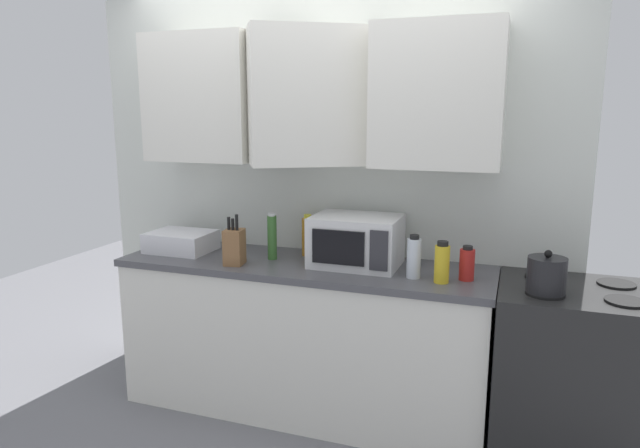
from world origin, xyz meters
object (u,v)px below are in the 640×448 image
bottle_yellow_mustard (442,263)px  bottle_amber_vinegar (308,236)px  kettle (547,275)px  bottle_green_oil (272,237)px  stove_range (573,376)px  microwave (356,241)px  bottle_clear_tall (414,258)px  knife_block (234,246)px  bottle_red_sauce (467,264)px  dish_rack (181,241)px

bottle_yellow_mustard → bottle_amber_vinegar: bearing=160.9°
kettle → bottle_green_oil: 1.49m
bottle_amber_vinegar → bottle_green_oil: size_ratio=0.91×
stove_range → bottle_green_oil: 1.75m
microwave → bottle_yellow_mustard: 0.53m
microwave → bottle_clear_tall: (0.35, -0.14, -0.03)m
microwave → stove_range: bearing=-3.1°
knife_block → bottle_red_sauce: (1.26, 0.13, -0.02)m
kettle → bottle_clear_tall: 0.64m
kettle → bottle_green_oil: size_ratio=0.75×
bottle_yellow_mustard → bottle_green_oil: bottle_green_oil is taller
kettle → bottle_red_sauce: bearing=162.0°
microwave → dish_rack: size_ratio=1.26×
stove_range → bottle_clear_tall: bottle_clear_tall is taller
bottle_yellow_mustard → knife_block: bearing=-178.0°
stove_range → kettle: bearing=-140.5°
stove_range → bottle_yellow_mustard: bottle_yellow_mustard is taller
dish_rack → bottle_clear_tall: bottle_clear_tall is taller
bottle_clear_tall → bottle_green_oil: (-0.84, 0.10, 0.03)m
bottle_amber_vinegar → bottle_yellow_mustard: bearing=-19.1°
bottle_green_oil → bottle_amber_vinegar: bearing=42.6°
dish_rack → bottle_red_sauce: 1.72m
kettle → bottle_amber_vinegar: 1.35m
dish_rack → bottle_green_oil: 0.62m
bottle_red_sauce → bottle_yellow_mustard: bearing=-142.6°
bottle_amber_vinegar → bottle_yellow_mustard: 0.88m
microwave → bottle_clear_tall: bearing=-21.3°
stove_range → bottle_green_oil: (-1.65, 0.03, 0.58)m
bottle_amber_vinegar → bottle_green_oil: bottle_green_oil is taller
bottle_red_sauce → bottle_yellow_mustard: 0.15m
bottle_red_sauce → bottle_clear_tall: 0.27m
microwave → bottle_yellow_mustard: bearing=-18.9°
bottle_amber_vinegar → bottle_clear_tall: bearing=-20.3°
dish_rack → bottle_red_sauce: bearing=-1.3°
microwave → bottle_amber_vinegar: microwave is taller
bottle_green_oil → microwave: bearing=4.0°
bottle_amber_vinegar → bottle_red_sauce: bottle_amber_vinegar is taller
knife_block → bottle_amber_vinegar: 0.46m
stove_range → microwave: 1.30m
bottle_amber_vinegar → bottle_green_oil: (-0.16, -0.15, 0.02)m
kettle → dish_rack: size_ratio=0.54×
knife_block → bottle_clear_tall: knife_block is taller
bottle_amber_vinegar → bottle_green_oil: 0.22m
bottle_red_sauce → bottle_clear_tall: (-0.26, -0.05, 0.02)m
dish_rack → bottle_yellow_mustard: bottle_yellow_mustard is taller
stove_range → microwave: microwave is taller
kettle → bottle_yellow_mustard: (-0.49, 0.03, 0.00)m
microwave → bottle_green_oil: (-0.50, -0.03, -0.01)m
kettle → dish_rack: kettle is taller
dish_rack → bottle_clear_tall: size_ratio=1.67×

